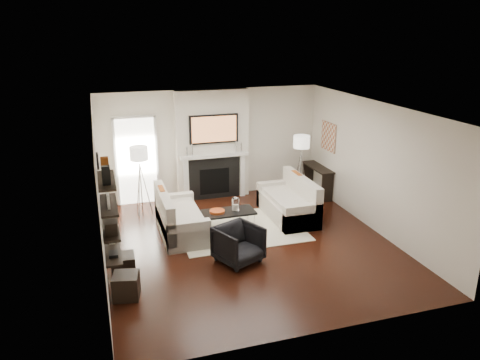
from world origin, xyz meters
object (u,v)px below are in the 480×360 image
object	(u,v)px
coffee_table	(229,212)
ottoman_near	(123,266)
loveseat_right_base	(287,208)
lamp_left_shade	(139,153)
loveseat_left_base	(181,224)
armchair	(239,243)
lamp_right_shade	(302,142)

from	to	relation	value
coffee_table	ottoman_near	size ratio (longest dim) A/B	2.75
loveseat_right_base	coffee_table	size ratio (longest dim) A/B	1.64
ottoman_near	lamp_left_shade	bearing A→B (deg)	77.41
coffee_table	lamp_left_shade	distance (m)	2.42
loveseat_left_base	coffee_table	world-z (taller)	same
armchair	ottoman_near	world-z (taller)	armchair
loveseat_right_base	coffee_table	xyz separation A→B (m)	(-1.46, -0.27, 0.19)
armchair	lamp_left_shade	size ratio (longest dim) A/B	1.89
lamp_right_shade	ottoman_near	world-z (taller)	lamp_right_shade
lamp_right_shade	loveseat_right_base	bearing A→B (deg)	-125.91
lamp_left_shade	ottoman_near	size ratio (longest dim) A/B	1.00
lamp_left_shade	lamp_right_shade	xyz separation A→B (m)	(3.90, -0.07, 0.00)
coffee_table	ottoman_near	world-z (taller)	coffee_table
lamp_left_shade	ottoman_near	world-z (taller)	lamp_left_shade
loveseat_right_base	coffee_table	world-z (taller)	same
lamp_right_shade	loveseat_left_base	bearing A→B (deg)	-158.89
armchair	coffee_table	bearing A→B (deg)	57.05
coffee_table	lamp_left_shade	xyz separation A→B (m)	(-1.65, 1.42, 1.05)
lamp_right_shade	ottoman_near	bearing A→B (deg)	-149.06
loveseat_right_base	lamp_right_shade	world-z (taller)	lamp_right_shade
loveseat_left_base	lamp_left_shade	xyz separation A→B (m)	(-0.66, 1.32, 1.24)
lamp_left_shade	ottoman_near	distance (m)	3.11
loveseat_right_base	armchair	world-z (taller)	armchair
loveseat_left_base	ottoman_near	world-z (taller)	loveseat_left_base
coffee_table	lamp_right_shade	distance (m)	2.83
loveseat_right_base	armchair	bearing A→B (deg)	-134.81
coffee_table	armchair	size ratio (longest dim) A/B	1.46
lamp_right_shade	ottoman_near	xyz separation A→B (m)	(-4.52, -2.71, -1.25)
loveseat_left_base	coffee_table	xyz separation A→B (m)	(0.99, -0.10, 0.19)
lamp_right_shade	ottoman_near	distance (m)	5.42
ottoman_near	loveseat_left_base	bearing A→B (deg)	48.72
ottoman_near	coffee_table	bearing A→B (deg)	30.75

